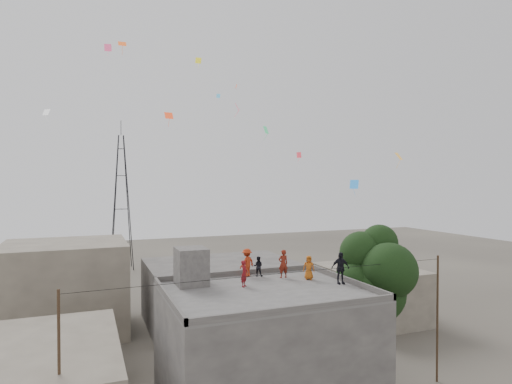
# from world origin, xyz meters

# --- Properties ---
(main_building) EXTENTS (10.00, 8.00, 6.10)m
(main_building) POSITION_xyz_m (0.00, 0.00, 3.05)
(main_building) COLOR #454341
(main_building) RESTS_ON ground
(parapet) EXTENTS (10.00, 8.00, 0.30)m
(parapet) POSITION_xyz_m (0.00, 0.00, 6.25)
(parapet) COLOR #454341
(parapet) RESTS_ON main_building
(stair_head_box) EXTENTS (1.60, 1.80, 2.00)m
(stair_head_box) POSITION_xyz_m (-3.20, 2.60, 7.10)
(stair_head_box) COLOR #454341
(stair_head_box) RESTS_ON main_building
(neighbor_north) EXTENTS (12.00, 9.00, 5.00)m
(neighbor_north) POSITION_xyz_m (2.00, 14.00, 2.50)
(neighbor_north) COLOR #454341
(neighbor_north) RESTS_ON ground
(neighbor_northwest) EXTENTS (9.00, 8.00, 7.00)m
(neighbor_northwest) POSITION_xyz_m (-10.00, 16.00, 3.50)
(neighbor_northwest) COLOR #655C50
(neighbor_northwest) RESTS_ON ground
(neighbor_east) EXTENTS (7.00, 8.00, 4.40)m
(neighbor_east) POSITION_xyz_m (14.00, 10.00, 2.20)
(neighbor_east) COLOR #655C50
(neighbor_east) RESTS_ON ground
(tree) EXTENTS (4.90, 4.60, 9.10)m
(tree) POSITION_xyz_m (7.37, 0.60, 6.10)
(tree) COLOR black
(tree) RESTS_ON ground
(utility_line) EXTENTS (20.12, 0.62, 7.40)m
(utility_line) POSITION_xyz_m (0.50, -1.25, 3.83)
(utility_line) COLOR black
(utility_line) RESTS_ON ground
(transmission_tower) EXTENTS (2.97, 2.97, 20.01)m
(transmission_tower) POSITION_xyz_m (-4.00, 40.00, 9.07)
(transmission_tower) COLOR black
(transmission_tower) RESTS_ON ground
(person_red_adult) EXTENTS (0.61, 0.41, 1.63)m
(person_red_adult) POSITION_xyz_m (2.15, 2.31, 6.92)
(person_red_adult) COLOR maroon
(person_red_adult) RESTS_ON main_building
(person_orange_child) EXTENTS (0.79, 0.71, 1.36)m
(person_orange_child) POSITION_xyz_m (3.33, 1.40, 6.78)
(person_orange_child) COLOR #B75714
(person_orange_child) RESTS_ON main_building
(person_dark_child) EXTENTS (0.71, 0.66, 1.17)m
(person_dark_child) POSITION_xyz_m (0.95, 3.25, 6.69)
(person_dark_child) COLOR black
(person_dark_child) RESTS_ON main_building
(person_dark_adult) EXTENTS (1.07, 0.59, 1.73)m
(person_dark_adult) POSITION_xyz_m (4.40, -0.19, 6.96)
(person_dark_adult) COLOR black
(person_dark_adult) RESTS_ON main_building
(person_orange_adult) EXTENTS (1.22, 1.01, 1.64)m
(person_orange_adult) POSITION_xyz_m (0.31, 3.40, 6.92)
(person_orange_adult) COLOR #AA3013
(person_orange_adult) RESTS_ON main_building
(person_red_child) EXTENTS (0.58, 0.61, 1.40)m
(person_red_child) POSITION_xyz_m (-0.68, 1.16, 6.80)
(person_red_child) COLOR maroon
(person_red_child) RESTS_ON main_building
(kites) EXTENTS (19.75, 15.38, 9.40)m
(kites) POSITION_xyz_m (0.67, 6.05, 15.84)
(kites) COLOR #FF451A
(kites) RESTS_ON ground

